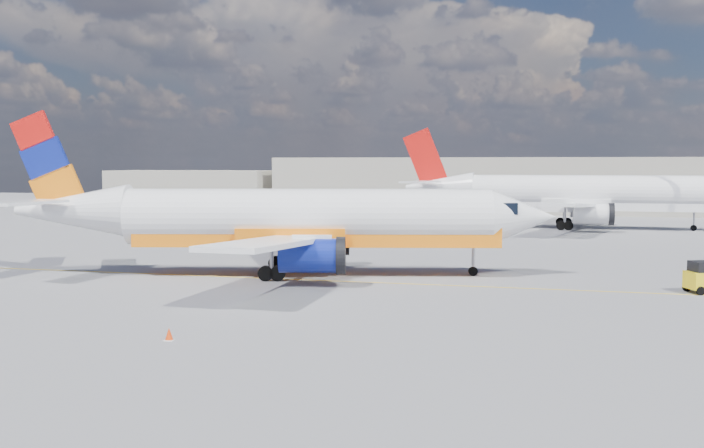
# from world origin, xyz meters

# --- Properties ---
(ground) EXTENTS (240.00, 240.00, 0.00)m
(ground) POSITION_xyz_m (0.00, 0.00, 0.00)
(ground) COLOR slate
(ground) RESTS_ON ground
(taxi_line) EXTENTS (70.00, 0.15, 0.01)m
(taxi_line) POSITION_xyz_m (0.00, 3.00, 0.01)
(taxi_line) COLOR yellow
(taxi_line) RESTS_ON ground
(terminal_main) EXTENTS (70.00, 14.00, 8.00)m
(terminal_main) POSITION_xyz_m (5.00, 75.00, 4.00)
(terminal_main) COLOR #B1A998
(terminal_main) RESTS_ON ground
(terminal_annex) EXTENTS (26.00, 10.00, 6.00)m
(terminal_annex) POSITION_xyz_m (-45.00, 72.00, 3.00)
(terminal_annex) COLOR #B1A998
(terminal_annex) RESTS_ON ground
(main_jet) EXTENTS (35.36, 27.13, 10.67)m
(main_jet) POSITION_xyz_m (-5.49, 4.72, 3.56)
(main_jet) COLOR white
(main_jet) RESTS_ON ground
(second_jet) EXTENTS (37.10, 29.38, 11.26)m
(second_jet) POSITION_xyz_m (13.14, 46.74, 3.75)
(second_jet) COLOR white
(second_jet) RESTS_ON ground
(traffic_cone) EXTENTS (0.38, 0.38, 0.53)m
(traffic_cone) POSITION_xyz_m (-4.38, -14.20, 0.26)
(traffic_cone) COLOR white
(traffic_cone) RESTS_ON ground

